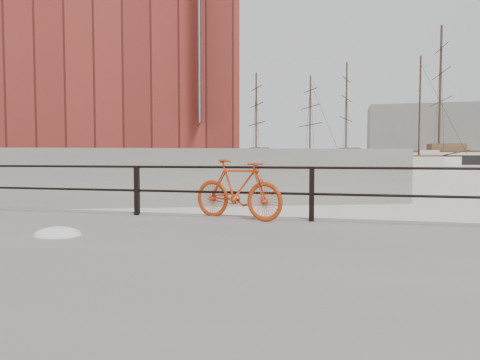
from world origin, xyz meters
The scene contains 12 objects.
far_quay centered at (-40.00, 72.00, 0.90)m, with size 24.00×150.00×1.80m, color gray.
bicycle centered at (-4.87, -0.25, 0.92)m, with size 1.88×0.28×1.13m, color #B4330C.
schooner_mid centered at (3.65, 80.09, 0.00)m, with size 30.07×12.72×21.53m, color beige, non-canonical shape.
schooner_left centered at (-14.22, 70.48, 0.00)m, with size 22.99×10.45×17.60m, color silver, non-canonical shape.
workboat_near centered at (-22.94, 27.89, 0.00)m, with size 11.31×3.77×7.00m, color black, non-canonical shape.
workboat_far centered at (-33.21, 41.34, 0.00)m, with size 11.61×4.01×7.00m, color black, non-canonical shape.
apartment_terracotta centered at (-21.25, 20.26, 11.90)m, with size 20.00×15.00×20.20m, color maroon.
apartment_mustard centered at (-29.49, 40.65, 12.90)m, with size 22.00×15.00×22.20m, color gold.
apartment_cream centered at (-38.11, 61.98, 12.40)m, with size 20.00×15.00×21.20m, color beige.
apartment_grey centered at (-46.35, 82.38, 13.40)m, with size 22.00×15.00×23.20m, color #A6A6A0.
apartment_brick centered at (-54.97, 103.70, 12.40)m, with size 24.00×15.00×21.20m, color maroon.
industrial_west centered at (20.00, 140.00, 9.00)m, with size 32.00×18.00×18.00m, color gray.
Camera 1 is at (-2.89, -8.00, 1.51)m, focal length 32.00 mm.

